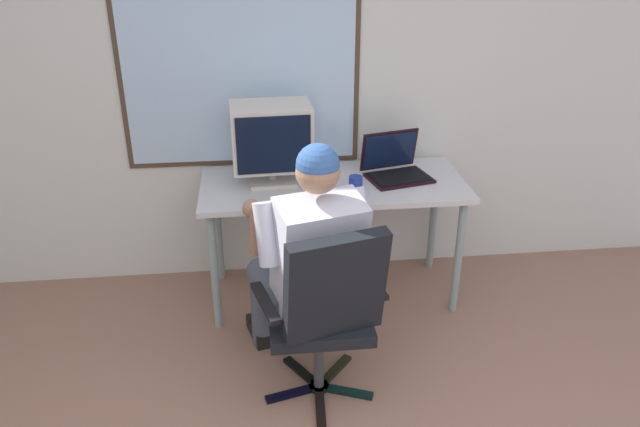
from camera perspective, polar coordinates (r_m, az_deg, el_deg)
name	(u,v)px	position (r m, az deg, el deg)	size (l,w,h in m)	color
wall_rear	(308,66)	(3.70, -1.07, 13.28)	(4.87, 0.08, 2.63)	silver
desk	(333,195)	(3.55, 1.21, 1.73)	(1.49, 0.64, 0.74)	#869B98
office_chair	(327,306)	(2.79, 0.60, -8.46)	(0.62, 0.55, 0.96)	black
person_seated	(309,258)	(2.93, -1.01, -4.08)	(0.62, 0.82, 1.26)	#474F5C
crt_monitor	(271,137)	(3.44, -4.46, 6.95)	(0.44, 0.32, 0.45)	beige
laptop	(395,165)	(3.62, 6.81, 4.42)	(0.40, 0.37, 0.25)	black
wine_glass	(332,177)	(3.35, 1.12, 3.35)	(0.08, 0.08, 0.15)	silver
coffee_mug	(356,184)	(3.39, 3.26, 2.70)	(0.07, 0.07, 0.09)	navy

